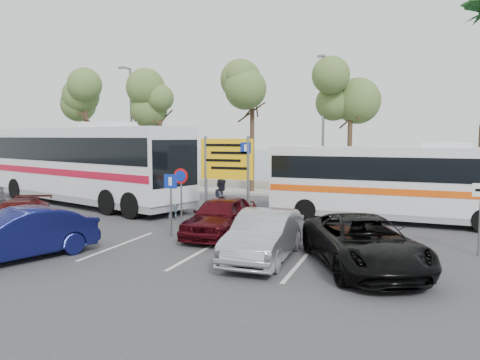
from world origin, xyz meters
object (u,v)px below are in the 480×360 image
(car_red, at_px, (221,216))
(suv_black, at_px, (363,243))
(car_silver_b, at_px, (264,236))
(pedestrian_far, at_px, (222,200))
(coach_bus_left, at_px, (85,167))
(car_blue, at_px, (18,235))
(street_lamp_right, at_px, (323,119))
(coach_bus_right, at_px, (401,185))
(street_lamp_left, at_px, (131,121))
(car_maroon, at_px, (17,216))
(pedestrian_near, at_px, (172,200))
(direction_sign, at_px, (227,166))

(car_red, xyz_separation_m, suv_black, (5.19, -2.55, -0.01))
(car_silver_b, bearing_deg, pedestrian_far, 122.04)
(coach_bus_left, distance_m, car_blue, 11.44)
(car_red, height_order, car_silver_b, car_red)
(street_lamp_right, height_order, coach_bus_right, street_lamp_right)
(street_lamp_left, bearing_deg, car_maroon, -74.02)
(car_blue, distance_m, pedestrian_far, 8.33)
(street_lamp_left, xyz_separation_m, coach_bus_right, (17.50, -7.02, -3.03))
(street_lamp_right, relative_size, coach_bus_right, 0.73)
(coach_bus_right, bearing_deg, car_red, -140.46)
(car_silver_b, bearing_deg, pedestrian_near, 136.37)
(direction_sign, relative_size, car_red, 0.85)
(coach_bus_left, distance_m, suv_black, 16.81)
(car_blue, height_order, car_red, car_blue)
(street_lamp_left, relative_size, street_lamp_right, 1.00)
(coach_bus_left, height_order, car_blue, coach_bus_left)
(coach_bus_left, xyz_separation_m, car_maroon, (2.33, -6.95, -1.39))
(car_silver_b, bearing_deg, car_red, 131.72)
(street_lamp_right, relative_size, car_blue, 1.78)
(street_lamp_left, bearing_deg, coach_bus_right, -21.86)
(street_lamp_left, xyz_separation_m, pedestrian_far, (10.43, -9.39, -3.69))
(street_lamp_right, bearing_deg, car_maroon, -122.79)
(car_silver_b, height_order, pedestrian_far, pedestrian_far)
(pedestrian_far, bearing_deg, street_lamp_left, 49.22)
(car_blue, relative_size, car_maroon, 1.08)
(coach_bus_right, relative_size, car_red, 2.57)
(direction_sign, height_order, coach_bus_right, direction_sign)
(direction_sign, distance_m, coach_bus_right, 7.34)
(coach_bus_right, bearing_deg, suv_black, -96.52)
(street_lamp_left, distance_m, car_red, 17.04)
(direction_sign, height_order, suv_black, direction_sign)
(car_blue, xyz_separation_m, pedestrian_far, (3.35, 7.63, 0.17))
(car_red, bearing_deg, pedestrian_far, 111.70)
(suv_black, relative_size, pedestrian_far, 2.81)
(street_lamp_left, xyz_separation_m, car_maroon, (4.00, -13.97, -4.00))
(street_lamp_right, relative_size, car_red, 1.88)
(car_silver_b, distance_m, pedestrian_near, 7.92)
(coach_bus_left, bearing_deg, pedestrian_near, -19.48)
(coach_bus_left, distance_m, pedestrian_near, 6.81)
(street_lamp_right, xyz_separation_m, car_blue, (-5.92, -17.02, -3.86))
(street_lamp_left, xyz_separation_m, suv_black, (16.64, -14.57, -3.89))
(street_lamp_right, bearing_deg, direction_sign, -100.94)
(coach_bus_left, xyz_separation_m, suv_black, (14.96, -7.55, -1.28))
(street_lamp_right, relative_size, pedestrian_near, 5.13)
(direction_sign, height_order, car_maroon, direction_sign)
(coach_bus_left, bearing_deg, car_red, -27.10)
(car_blue, height_order, pedestrian_near, pedestrian_near)
(coach_bus_left, relative_size, pedestrian_near, 8.97)
(pedestrian_near, bearing_deg, street_lamp_right, -159.44)
(car_maroon, xyz_separation_m, pedestrian_near, (3.99, 4.72, 0.18))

